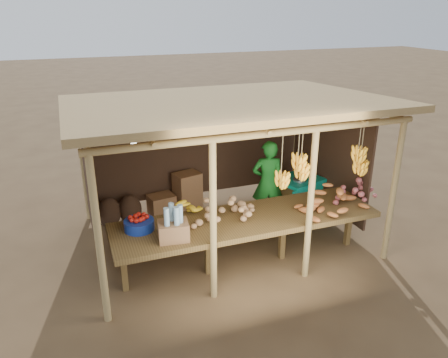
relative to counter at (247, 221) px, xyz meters
name	(u,v)px	position (x,y,z in m)	size (l,w,h in m)	color
ground	(224,236)	(0.00, 0.95, -0.74)	(60.00, 60.00, 0.00)	brown
stall_structure	(227,125)	(0.07, 1.01, 1.18)	(4.70, 3.50, 2.43)	#A48854
counter	(247,221)	(0.00, 0.00, 0.00)	(3.90, 1.05, 0.80)	brown
potato_heap	(223,207)	(-0.33, 0.10, 0.24)	(0.98, 0.59, 0.37)	tan
sweet_potato_heap	(333,199)	(1.32, -0.19, 0.24)	(0.97, 0.58, 0.36)	#B7652F
onion_heap	(361,190)	(1.90, -0.08, 0.24)	(0.89, 0.54, 0.36)	#B95A5D
banana_pile	(184,205)	(-0.83, 0.39, 0.23)	(0.53, 0.32, 0.34)	yellow
tomato_basin	(139,224)	(-1.52, 0.18, 0.15)	(0.41, 0.41, 0.22)	navy
bottle_box	(173,226)	(-1.15, -0.24, 0.25)	(0.43, 0.36, 0.49)	#8E623F
vendor	(268,183)	(0.91, 1.20, 0.03)	(0.56, 0.37, 1.53)	#1A7825
tarp_crate	(298,195)	(1.60, 1.30, -0.36)	(0.94, 0.87, 0.93)	brown
carton_stack	(179,196)	(-0.46, 2.15, -0.41)	(1.05, 0.47, 0.74)	#8E623F
burlap_sacks	(120,209)	(-1.57, 2.15, -0.49)	(0.80, 0.42, 0.56)	#412B1E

